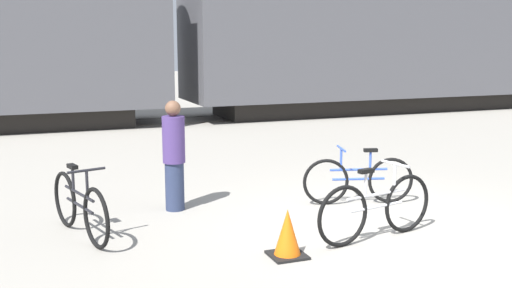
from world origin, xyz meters
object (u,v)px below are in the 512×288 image
bicycle_black (80,207)px  person_in_purple (174,156)px  freight_train (175,21)px  traffic_cone (287,235)px  bicycle_silver (376,208)px  bicycle_blue (358,180)px

bicycle_black → person_in_purple: size_ratio=1.10×
freight_train → traffic_cone: bearing=-97.8°
bicycle_black → person_in_purple: (1.37, 0.75, 0.41)m
bicycle_silver → person_in_purple: size_ratio=1.12×
traffic_cone → bicycle_silver: bearing=7.4°
bicycle_black → traffic_cone: (2.11, -1.55, -0.13)m
freight_train → bicycle_black: bearing=-110.0°
bicycle_blue → bicycle_black: bicycle_black is taller
bicycle_blue → bicycle_silver: bearing=-113.0°
bicycle_blue → traffic_cone: bearing=-138.9°
bicycle_silver → freight_train: bearing=88.3°
traffic_cone → freight_train: bearing=82.2°
bicycle_blue → freight_train: bearing=91.6°
freight_train → bicycle_blue: size_ratio=33.66×
traffic_cone → bicycle_black: bearing=143.6°
freight_train → person_in_purple: size_ratio=34.67×
bicycle_blue → bicycle_black: 3.99m
freight_train → bicycle_blue: (0.28, -10.12, -2.60)m
bicycle_blue → bicycle_silver: (-0.63, -1.48, 0.03)m
bicycle_black → bicycle_silver: bearing=-22.5°
bicycle_black → freight_train: bearing=70.0°
bicycle_silver → traffic_cone: bearing=-172.6°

